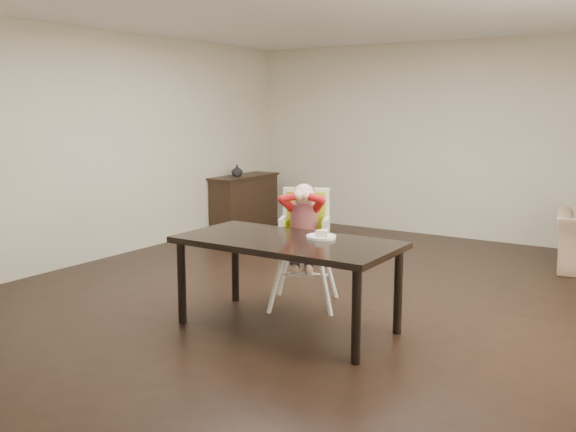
{
  "coord_description": "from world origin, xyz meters",
  "views": [
    {
      "loc": [
        2.98,
        -5.21,
        1.81
      ],
      "look_at": [
        0.04,
        -0.64,
        0.88
      ],
      "focal_mm": 40.0,
      "sensor_mm": 36.0,
      "label": 1
    }
  ],
  "objects": [
    {
      "name": "plate",
      "position": [
        0.43,
        -0.75,
        0.77
      ],
      "size": [
        0.32,
        0.32,
        0.07
      ],
      "rotation": [
        0.0,
        0.0,
        -0.41
      ],
      "color": "white",
      "rests_on": "dining_table"
    },
    {
      "name": "sideboard",
      "position": [
        -2.78,
        2.51,
        0.4
      ],
      "size": [
        0.44,
        1.26,
        0.79
      ],
      "color": "black",
      "rests_on": "ground"
    },
    {
      "name": "vase",
      "position": [
        -2.78,
        2.34,
        0.87
      ],
      "size": [
        0.21,
        0.21,
        0.17
      ],
      "primitive_type": "imported",
      "rotation": [
        0.0,
        0.0,
        0.27
      ],
      "color": "#99999E",
      "rests_on": "sideboard"
    },
    {
      "name": "room_walls",
      "position": [
        0.0,
        0.0,
        1.86
      ],
      "size": [
        6.02,
        7.02,
        2.71
      ],
      "color": "beige",
      "rests_on": "ground"
    },
    {
      "name": "dining_table",
      "position": [
        0.22,
        -0.93,
        0.67
      ],
      "size": [
        1.8,
        0.9,
        0.75
      ],
      "color": "black",
      "rests_on": "ground"
    },
    {
      "name": "ground",
      "position": [
        0.0,
        0.0,
        0.0
      ],
      "size": [
        7.0,
        7.0,
        0.0
      ],
      "primitive_type": "plane",
      "color": "black",
      "rests_on": "ground"
    },
    {
      "name": "high_chair",
      "position": [
        -0.0,
        -0.3,
        0.8
      ],
      "size": [
        0.62,
        0.62,
        1.13
      ],
      "rotation": [
        0.0,
        0.0,
        0.42
      ],
      "color": "white",
      "rests_on": "ground"
    }
  ]
}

